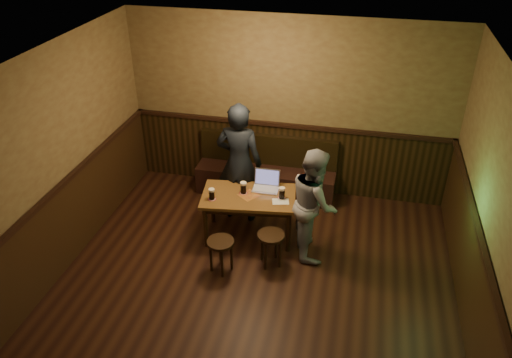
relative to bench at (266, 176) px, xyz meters
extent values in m
cube|color=black|center=(0.30, -2.75, -0.32)|extent=(5.00, 6.00, 0.02)
cube|color=beige|center=(0.30, -2.75, 2.50)|extent=(5.00, 6.00, 0.02)
cube|color=olive|center=(0.30, 0.26, 1.09)|extent=(5.00, 0.02, 2.80)
cube|color=olive|center=(-2.21, -2.75, 1.09)|extent=(0.02, 6.00, 2.80)
cube|color=olive|center=(2.81, -2.75, 1.09)|extent=(0.02, 6.00, 2.80)
cube|color=black|center=(0.30, 0.23, 0.24)|extent=(4.98, 0.04, 1.10)
cube|color=black|center=(-2.18, -2.75, 0.24)|extent=(0.04, 5.98, 1.10)
cube|color=black|center=(2.78, -2.75, 0.24)|extent=(0.04, 5.98, 1.10)
cube|color=black|center=(0.30, 0.20, 0.82)|extent=(4.98, 0.06, 0.06)
cube|color=black|center=(-2.15, -2.75, 0.82)|extent=(0.06, 5.98, 0.06)
cube|color=black|center=(2.75, -2.75, 0.82)|extent=(0.06, 5.98, 0.06)
cube|color=black|center=(0.00, -0.04, -0.09)|extent=(2.20, 0.50, 0.45)
cube|color=black|center=(0.00, 0.16, 0.39)|extent=(2.20, 0.10, 0.50)
cube|color=brown|center=(0.00, -1.18, 0.35)|extent=(1.36, 0.89, 0.05)
cube|color=black|center=(0.00, -1.18, 0.28)|extent=(1.24, 0.77, 0.07)
cube|color=maroon|center=(0.00, -1.18, 0.37)|extent=(0.33, 0.33, 0.00)
cylinder|color=black|center=(-0.52, -1.55, 0.01)|extent=(0.06, 0.06, 0.64)
cylinder|color=black|center=(-0.60, -0.97, 0.01)|extent=(0.06, 0.06, 0.64)
cylinder|color=black|center=(0.60, -1.40, 0.01)|extent=(0.06, 0.06, 0.64)
cylinder|color=black|center=(0.52, -0.82, 0.01)|extent=(0.06, 0.06, 0.64)
cylinder|color=black|center=(-0.18, -1.98, 0.14)|extent=(0.45, 0.45, 0.04)
cylinder|color=black|center=(-0.05, -1.93, -0.09)|extent=(0.04, 0.04, 0.45)
cylinder|color=black|center=(-0.22, -1.85, -0.09)|extent=(0.04, 0.04, 0.45)
cylinder|color=black|center=(-0.30, -2.02, -0.09)|extent=(0.04, 0.04, 0.45)
cylinder|color=black|center=(-0.13, -2.10, -0.09)|extent=(0.04, 0.04, 0.45)
cylinder|color=black|center=(0.42, -1.71, 0.15)|extent=(0.45, 0.45, 0.04)
cylinder|color=black|center=(0.55, -1.76, -0.08)|extent=(0.04, 0.04, 0.46)
cylinder|color=black|center=(0.46, -1.59, -0.08)|extent=(0.04, 0.04, 0.46)
cylinder|color=black|center=(0.29, -1.67, -0.08)|extent=(0.04, 0.04, 0.46)
cylinder|color=black|center=(0.38, -1.84, -0.08)|extent=(0.04, 0.04, 0.46)
cylinder|color=maroon|center=(-0.46, -1.39, 0.37)|extent=(0.11, 0.11, 0.00)
cylinder|color=silver|center=(-0.46, -1.39, 0.38)|extent=(0.09, 0.09, 0.00)
cylinder|color=black|center=(-0.46, -1.39, 0.44)|extent=(0.08, 0.08, 0.13)
cylinder|color=beige|center=(-0.46, -1.39, 0.52)|extent=(0.08, 0.08, 0.03)
cylinder|color=maroon|center=(-0.08, -1.15, 0.37)|extent=(0.11, 0.11, 0.00)
cylinder|color=silver|center=(-0.08, -1.15, 0.38)|extent=(0.10, 0.10, 0.00)
cylinder|color=black|center=(-0.08, -1.15, 0.45)|extent=(0.08, 0.08, 0.14)
cylinder|color=beige|center=(-0.08, -1.15, 0.53)|extent=(0.09, 0.09, 0.03)
cylinder|color=maroon|center=(0.45, -1.16, 0.37)|extent=(0.11, 0.11, 0.00)
cylinder|color=silver|center=(0.45, -1.16, 0.38)|extent=(0.09, 0.09, 0.00)
cylinder|color=black|center=(0.45, -1.16, 0.44)|extent=(0.08, 0.08, 0.13)
cylinder|color=beige|center=(0.45, -1.16, 0.53)|extent=(0.08, 0.08, 0.03)
cube|color=silver|center=(0.20, -0.99, 0.38)|extent=(0.36, 0.25, 0.02)
cube|color=#B2B2B7|center=(0.20, -0.99, 0.39)|extent=(0.33, 0.20, 0.00)
cube|color=silver|center=(0.19, -0.87, 0.51)|extent=(0.36, 0.08, 0.23)
cube|color=#54579D|center=(0.19, -0.88, 0.51)|extent=(0.32, 0.06, 0.20)
cube|color=silver|center=(0.45, -1.24, 0.37)|extent=(0.25, 0.20, 0.00)
imported|color=black|center=(-0.25, -0.73, 0.60)|extent=(0.68, 0.46, 1.82)
imported|color=gray|center=(0.91, -1.31, 0.46)|extent=(0.77, 0.88, 1.54)
camera|label=1|loc=(1.36, -6.74, 4.06)|focal=35.00mm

